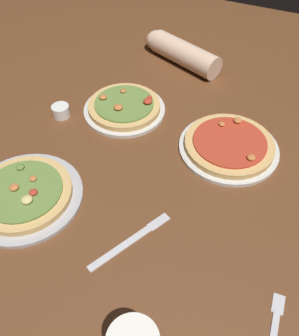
# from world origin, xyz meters

# --- Properties ---
(ground_plane) EXTENTS (2.40, 2.40, 0.03)m
(ground_plane) POSITION_xyz_m (0.00, 0.00, -0.01)
(ground_plane) COLOR brown
(pizza_plate_near) EXTENTS (0.31, 0.31, 0.05)m
(pizza_plate_near) POSITION_xyz_m (-0.27, -0.22, 0.02)
(pizza_plate_near) COLOR #B2B2B7
(pizza_plate_near) RESTS_ON ground_plane
(pizza_plate_far) EXTENTS (0.27, 0.27, 0.05)m
(pizza_plate_far) POSITION_xyz_m (-0.19, 0.22, 0.02)
(pizza_plate_far) COLOR silver
(pizza_plate_far) RESTS_ON ground_plane
(pizza_plate_side) EXTENTS (0.30, 0.30, 0.05)m
(pizza_plate_side) POSITION_xyz_m (0.18, 0.18, 0.02)
(pizza_plate_side) COLOR silver
(pizza_plate_side) RESTS_ON ground_plane
(ramekin_butter) EXTENTS (0.06, 0.06, 0.04)m
(ramekin_butter) POSITION_xyz_m (-0.37, 0.11, 0.02)
(ramekin_butter) COLOR white
(ramekin_butter) RESTS_ON ground_plane
(knife_right) EXTENTS (0.13, 0.22, 0.01)m
(knife_right) POSITION_xyz_m (0.05, -0.22, 0.00)
(knife_right) COLOR silver
(knife_right) RESTS_ON ground_plane
(diner_arm) EXTENTS (0.33, 0.19, 0.09)m
(diner_arm) POSITION_xyz_m (-0.14, 0.58, 0.04)
(diner_arm) COLOR beige
(diner_arm) RESTS_ON ground_plane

